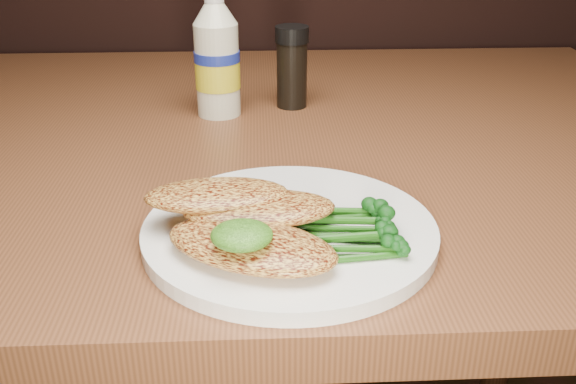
{
  "coord_description": "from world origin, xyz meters",
  "views": [
    {
      "loc": [
        0.04,
        0.31,
        1.02
      ],
      "look_at": [
        0.06,
        0.79,
        0.79
      ],
      "focal_mm": 40.7,
      "sensor_mm": 36.0,
      "label": 1
    }
  ],
  "objects_px": {
    "dining_table": "(239,372)",
    "pepper_grinder": "(292,67)",
    "mayo_bottle": "(217,52)",
    "plate": "(290,231)"
  },
  "relations": [
    {
      "from": "pepper_grinder",
      "to": "mayo_bottle",
      "type": "bearing_deg",
      "value": -163.91
    },
    {
      "from": "plate",
      "to": "mayo_bottle",
      "type": "relative_size",
      "value": 1.54
    },
    {
      "from": "dining_table",
      "to": "mayo_bottle",
      "type": "xyz_separation_m",
      "value": [
        -0.01,
        0.06,
        0.46
      ]
    },
    {
      "from": "plate",
      "to": "mayo_bottle",
      "type": "xyz_separation_m",
      "value": [
        -0.07,
        0.33,
        0.07
      ]
    },
    {
      "from": "plate",
      "to": "pepper_grinder",
      "type": "distance_m",
      "value": 0.36
    },
    {
      "from": "dining_table",
      "to": "pepper_grinder",
      "type": "xyz_separation_m",
      "value": [
        0.08,
        0.09,
        0.43
      ]
    },
    {
      "from": "dining_table",
      "to": "pepper_grinder",
      "type": "bearing_deg",
      "value": 46.88
    },
    {
      "from": "plate",
      "to": "pepper_grinder",
      "type": "bearing_deg",
      "value": 86.69
    },
    {
      "from": "dining_table",
      "to": "mayo_bottle",
      "type": "height_order",
      "value": "mayo_bottle"
    },
    {
      "from": "dining_table",
      "to": "pepper_grinder",
      "type": "distance_m",
      "value": 0.44
    }
  ]
}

